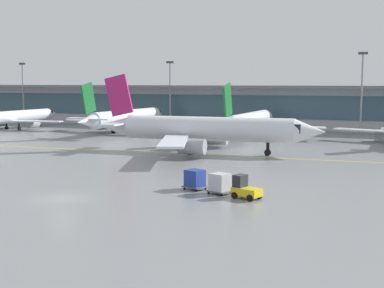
# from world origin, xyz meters

# --- Properties ---
(ground_plane) EXTENTS (400.00, 400.00, 0.00)m
(ground_plane) POSITION_xyz_m (0.00, 0.00, 0.00)
(ground_plane) COLOR gray
(taxiway_centreline_stripe) EXTENTS (109.89, 5.74, 0.01)m
(taxiway_centreline_stripe) POSITION_xyz_m (2.04, 31.90, 0.00)
(taxiway_centreline_stripe) COLOR yellow
(taxiway_centreline_stripe) RESTS_ON ground_plane
(terminal_concourse) EXTENTS (185.40, 11.00, 9.60)m
(terminal_concourse) POSITION_xyz_m (0.00, 79.74, 4.92)
(terminal_concourse) COLOR #B2B7BC
(terminal_concourse) RESTS_ON ground_plane
(gate_airplane_0) EXTENTS (25.13, 27.13, 8.98)m
(gate_airplane_0) POSITION_xyz_m (-50.64, 56.71, 2.69)
(gate_airplane_0) COLOR silver
(gate_airplane_0) RESTS_ON ground_plane
(gate_airplane_1) EXTENTS (28.99, 31.30, 10.36)m
(gate_airplane_1) POSITION_xyz_m (-23.78, 57.11, 3.11)
(gate_airplane_1) COLOR silver
(gate_airplane_1) RESTS_ON ground_plane
(gate_airplane_2) EXTENTS (28.85, 31.00, 10.28)m
(gate_airplane_2) POSITION_xyz_m (2.06, 56.88, 3.08)
(gate_airplane_2) COLOR white
(gate_airplane_2) RESTS_ON ground_plane
(taxiing_regional_jet) EXTENTS (35.15, 32.67, 11.64)m
(taxiing_regional_jet) POSITION_xyz_m (1.59, 33.88, 3.49)
(taxiing_regional_jet) COLOR silver
(taxiing_regional_jet) RESTS_ON ground_plane
(baggage_tug) EXTENTS (2.93, 2.33, 2.10)m
(baggage_tug) POSITION_xyz_m (15.24, 6.02, 0.89)
(baggage_tug) COLOR yellow
(baggage_tug) RESTS_ON ground_plane
(cargo_dolly_lead) EXTENTS (2.53, 2.24, 1.94)m
(cargo_dolly_lead) POSITION_xyz_m (12.55, 7.04, 1.05)
(cargo_dolly_lead) COLOR #595B60
(cargo_dolly_lead) RESTS_ON ground_plane
(cargo_dolly_trailing) EXTENTS (2.53, 2.24, 1.94)m
(cargo_dolly_trailing) POSITION_xyz_m (9.64, 8.15, 1.05)
(cargo_dolly_trailing) COLOR #595B60
(cargo_dolly_trailing) RESTS_ON ground_plane
(apron_light_mast_0) EXTENTS (1.80, 0.36, 15.21)m
(apron_light_mast_0) POSITION_xyz_m (-61.52, 73.04, 8.30)
(apron_light_mast_0) COLOR gray
(apron_light_mast_0) RESTS_ON ground_plane
(apron_light_mast_1) EXTENTS (1.80, 0.36, 15.08)m
(apron_light_mast_1) POSITION_xyz_m (-20.98, 73.58, 8.23)
(apron_light_mast_1) COLOR gray
(apron_light_mast_1) RESTS_ON ground_plane
(apron_light_mast_2) EXTENTS (1.80, 0.36, 16.17)m
(apron_light_mast_2) POSITION_xyz_m (21.18, 70.08, 8.78)
(apron_light_mast_2) COLOR gray
(apron_light_mast_2) RESTS_ON ground_plane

